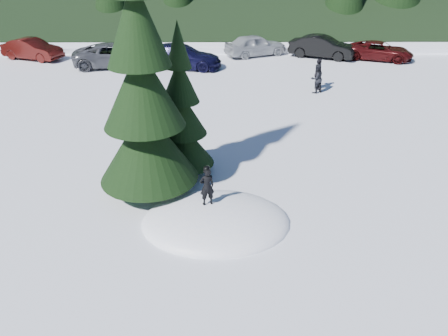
{
  "coord_description": "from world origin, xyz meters",
  "views": [
    {
      "loc": [
        0.17,
        -10.91,
        7.52
      ],
      "look_at": [
        0.25,
        1.42,
        1.1
      ],
      "focal_mm": 35.0,
      "sensor_mm": 36.0,
      "label": 1
    }
  ],
  "objects_px": {
    "spruce_short": "(181,119)",
    "car_5": "(322,47)",
    "car_1": "(32,49)",
    "car_6": "(380,51)",
    "car_2": "(115,55)",
    "adult_0": "(317,79)",
    "adult_1": "(318,74)",
    "spruce_tall": "(143,98)",
    "child_skier": "(207,186)",
    "car_3": "(181,56)",
    "car_4": "(255,45)"
  },
  "relations": [
    {
      "from": "adult_1",
      "to": "car_2",
      "type": "xyz_separation_m",
      "value": [
        -12.53,
        5.17,
        -0.11
      ]
    },
    {
      "from": "adult_1",
      "to": "car_1",
      "type": "relative_size",
      "value": 0.4
    },
    {
      "from": "car_1",
      "to": "car_2",
      "type": "bearing_deg",
      "value": -87.45
    },
    {
      "from": "car_1",
      "to": "car_5",
      "type": "distance_m",
      "value": 20.7
    },
    {
      "from": "adult_0",
      "to": "car_5",
      "type": "relative_size",
      "value": 0.34
    },
    {
      "from": "car_4",
      "to": "spruce_tall",
      "type": "bearing_deg",
      "value": 142.09
    },
    {
      "from": "car_1",
      "to": "car_3",
      "type": "relative_size",
      "value": 0.83
    },
    {
      "from": "car_2",
      "to": "car_6",
      "type": "height_order",
      "value": "car_2"
    },
    {
      "from": "adult_0",
      "to": "car_4",
      "type": "bearing_deg",
      "value": -102.53
    },
    {
      "from": "car_3",
      "to": "car_1",
      "type": "bearing_deg",
      "value": 87.92
    },
    {
      "from": "adult_1",
      "to": "car_6",
      "type": "distance_m",
      "value": 9.01
    },
    {
      "from": "car_1",
      "to": "car_4",
      "type": "height_order",
      "value": "car_4"
    },
    {
      "from": "car_4",
      "to": "spruce_short",
      "type": "bearing_deg",
      "value": 144.03
    },
    {
      "from": "child_skier",
      "to": "car_6",
      "type": "distance_m",
      "value": 23.1
    },
    {
      "from": "adult_1",
      "to": "adult_0",
      "type": "bearing_deg",
      "value": 161.72
    },
    {
      "from": "car_1",
      "to": "car_4",
      "type": "distance_m",
      "value": 15.95
    },
    {
      "from": "spruce_short",
      "to": "car_6",
      "type": "xyz_separation_m",
      "value": [
        12.6,
        17.0,
        -1.47
      ]
    },
    {
      "from": "spruce_tall",
      "to": "child_skier",
      "type": "bearing_deg",
      "value": -38.29
    },
    {
      "from": "car_6",
      "to": "child_skier",
      "type": "bearing_deg",
      "value": 171.19
    },
    {
      "from": "adult_0",
      "to": "car_2",
      "type": "distance_m",
      "value": 13.63
    },
    {
      "from": "spruce_tall",
      "to": "spruce_short",
      "type": "relative_size",
      "value": 1.6
    },
    {
      "from": "child_skier",
      "to": "car_1",
      "type": "bearing_deg",
      "value": -74.58
    },
    {
      "from": "adult_0",
      "to": "adult_1",
      "type": "height_order",
      "value": "adult_1"
    },
    {
      "from": "car_2",
      "to": "adult_1",
      "type": "bearing_deg",
      "value": -121.78
    },
    {
      "from": "adult_0",
      "to": "car_4",
      "type": "height_order",
      "value": "adult_0"
    },
    {
      "from": "spruce_short",
      "to": "adult_0",
      "type": "height_order",
      "value": "spruce_short"
    },
    {
      "from": "spruce_short",
      "to": "car_3",
      "type": "distance_m",
      "value": 14.96
    },
    {
      "from": "spruce_short",
      "to": "car_5",
      "type": "xyz_separation_m",
      "value": [
        8.66,
        17.69,
        -1.33
      ]
    },
    {
      "from": "spruce_tall",
      "to": "car_5",
      "type": "bearing_deg",
      "value": 63.15
    },
    {
      "from": "spruce_tall",
      "to": "child_skier",
      "type": "relative_size",
      "value": 7.08
    },
    {
      "from": "car_5",
      "to": "car_3",
      "type": "bearing_deg",
      "value": 130.95
    },
    {
      "from": "child_skier",
      "to": "adult_0",
      "type": "bearing_deg",
      "value": -131.97
    },
    {
      "from": "adult_1",
      "to": "car_1",
      "type": "xyz_separation_m",
      "value": [
        -18.87,
        7.22,
        -0.15
      ]
    },
    {
      "from": "child_skier",
      "to": "car_4",
      "type": "relative_size",
      "value": 0.27
    },
    {
      "from": "car_1",
      "to": "car_2",
      "type": "distance_m",
      "value": 6.66
    },
    {
      "from": "adult_0",
      "to": "adult_1",
      "type": "distance_m",
      "value": 0.67
    },
    {
      "from": "car_5",
      "to": "car_1",
      "type": "bearing_deg",
      "value": 116.04
    },
    {
      "from": "adult_1",
      "to": "car_1",
      "type": "distance_m",
      "value": 20.2
    },
    {
      "from": "car_1",
      "to": "car_5",
      "type": "height_order",
      "value": "car_5"
    },
    {
      "from": "car_4",
      "to": "car_6",
      "type": "distance_m",
      "value": 8.82
    },
    {
      "from": "spruce_tall",
      "to": "spruce_short",
      "type": "bearing_deg",
      "value": 54.46
    },
    {
      "from": "adult_0",
      "to": "car_1",
      "type": "bearing_deg",
      "value": -52.64
    },
    {
      "from": "child_skier",
      "to": "car_5",
      "type": "xyz_separation_m",
      "value": [
        7.72,
        20.62,
        -0.31
      ]
    },
    {
      "from": "child_skier",
      "to": "car_2",
      "type": "height_order",
      "value": "child_skier"
    },
    {
      "from": "spruce_tall",
      "to": "child_skier",
      "type": "xyz_separation_m",
      "value": [
        1.94,
        -1.53,
        -2.23
      ]
    },
    {
      "from": "car_4",
      "to": "car_2",
      "type": "bearing_deg",
      "value": 83.62
    },
    {
      "from": "spruce_tall",
      "to": "car_2",
      "type": "relative_size",
      "value": 1.56
    },
    {
      "from": "adult_1",
      "to": "car_1",
      "type": "height_order",
      "value": "adult_1"
    },
    {
      "from": "child_skier",
      "to": "car_6",
      "type": "relative_size",
      "value": 0.27
    },
    {
      "from": "car_1",
      "to": "car_6",
      "type": "xyz_separation_m",
      "value": [
        24.64,
        -0.3,
        -0.09
      ]
    }
  ]
}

